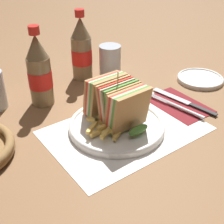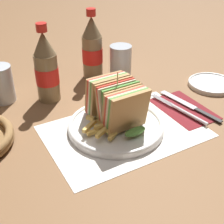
# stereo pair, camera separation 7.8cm
# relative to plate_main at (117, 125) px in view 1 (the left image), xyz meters

# --- Properties ---
(ground_plane) EXTENTS (4.00, 4.00, 0.00)m
(ground_plane) POSITION_rel_plate_main_xyz_m (0.01, -0.00, -0.01)
(ground_plane) COLOR brown
(placemat) EXTENTS (0.38, 0.26, 0.00)m
(placemat) POSITION_rel_plate_main_xyz_m (0.01, -0.02, -0.01)
(placemat) COLOR silver
(placemat) RESTS_ON ground_plane
(plate_main) EXTENTS (0.24, 0.24, 0.02)m
(plate_main) POSITION_rel_plate_main_xyz_m (0.00, 0.00, 0.00)
(plate_main) COLOR white
(plate_main) RESTS_ON ground_plane
(club_sandwich) EXTENTS (0.10, 0.17, 0.14)m
(club_sandwich) POSITION_rel_plate_main_xyz_m (0.01, 0.01, 0.06)
(club_sandwich) COLOR tan
(club_sandwich) RESTS_ON plate_main
(fries_pile) EXTENTS (0.11, 0.10, 0.02)m
(fries_pile) POSITION_rel_plate_main_xyz_m (-0.04, -0.01, 0.02)
(fries_pile) COLOR #E0B756
(fries_pile) RESTS_ON plate_main
(napkin) EXTENTS (0.12, 0.18, 0.00)m
(napkin) POSITION_rel_plate_main_xyz_m (0.21, -0.01, -0.01)
(napkin) COLOR maroon
(napkin) RESTS_ON ground_plane
(fork) EXTENTS (0.04, 0.20, 0.01)m
(fork) POSITION_rel_plate_main_xyz_m (0.19, -0.03, -0.00)
(fork) COLOR silver
(fork) RESTS_ON napkin
(knife) EXTENTS (0.05, 0.21, 0.00)m
(knife) POSITION_rel_plate_main_xyz_m (0.23, -0.01, -0.00)
(knife) COLOR black
(knife) RESTS_ON napkin
(coke_bottle_near) EXTENTS (0.07, 0.07, 0.22)m
(coke_bottle_near) POSITION_rel_plate_main_xyz_m (-0.09, 0.23, 0.09)
(coke_bottle_near) COLOR #7A6647
(coke_bottle_near) RESTS_ON ground_plane
(coke_bottle_far) EXTENTS (0.07, 0.07, 0.22)m
(coke_bottle_far) POSITION_rel_plate_main_xyz_m (0.09, 0.30, 0.09)
(coke_bottle_far) COLOR #7A6647
(coke_bottle_far) RESTS_ON ground_plane
(glass_near) EXTENTS (0.07, 0.07, 0.11)m
(glass_near) POSITION_rel_plate_main_xyz_m (0.17, 0.26, 0.04)
(glass_near) COLOR silver
(glass_near) RESTS_ON ground_plane
(side_saucer) EXTENTS (0.15, 0.15, 0.01)m
(side_saucer) POSITION_rel_plate_main_xyz_m (0.38, 0.06, -0.00)
(side_saucer) COLOR white
(side_saucer) RESTS_ON ground_plane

